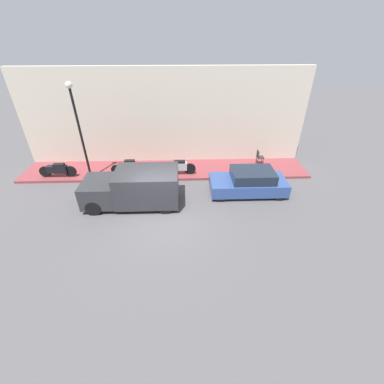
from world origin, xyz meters
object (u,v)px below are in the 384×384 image
(motorcycle_red, at_px, (128,167))
(cafe_chair, at_px, (259,156))
(parked_car, at_px, (249,182))
(scooter_silver, at_px, (177,167))
(streetlamp, at_px, (77,121))
(motorcycle_black, at_px, (58,170))
(delivery_van, at_px, (133,187))

(motorcycle_red, distance_m, cafe_chair, 7.87)
(parked_car, height_order, scooter_silver, parked_car)
(motorcycle_red, bearing_deg, streetlamp, 100.14)
(parked_car, distance_m, scooter_silver, 4.15)
(scooter_silver, height_order, streetlamp, streetlamp)
(scooter_silver, distance_m, streetlamp, 5.61)
(parked_car, distance_m, motorcycle_black, 10.54)
(parked_car, relative_size, motorcycle_black, 1.89)
(motorcycle_black, distance_m, streetlamp, 3.33)
(motorcycle_red, distance_m, motorcycle_black, 3.88)
(delivery_van, xyz_separation_m, streetlamp, (2.43, 2.83, 2.47))
(motorcycle_black, relative_size, cafe_chair, 2.27)
(motorcycle_red, bearing_deg, delivery_van, -164.64)
(motorcycle_black, bearing_deg, delivery_van, -119.03)
(delivery_van, relative_size, motorcycle_red, 2.31)
(scooter_silver, bearing_deg, delivery_van, 142.24)
(parked_car, xyz_separation_m, motorcycle_red, (2.04, 6.51, -0.03))
(motorcycle_red, relative_size, cafe_chair, 2.16)
(motorcycle_red, height_order, streetlamp, streetlamp)
(streetlamp, bearing_deg, motorcycle_black, 85.48)
(motorcycle_red, height_order, scooter_silver, motorcycle_red)
(parked_car, relative_size, delivery_van, 0.86)
(scooter_silver, relative_size, cafe_chair, 2.38)
(delivery_van, distance_m, motorcycle_red, 2.92)
(motorcycle_red, bearing_deg, scooter_silver, -93.17)
(parked_car, distance_m, delivery_van, 5.80)
(streetlamp, xyz_separation_m, cafe_chair, (1.31, -9.87, -2.71))
(scooter_silver, bearing_deg, motorcycle_black, 90.60)
(streetlamp, distance_m, cafe_chair, 10.32)
(motorcycle_black, bearing_deg, cafe_chair, -84.30)
(motorcycle_black, xyz_separation_m, streetlamp, (-0.14, -1.81, 2.79))
(streetlamp, bearing_deg, delivery_van, -130.68)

